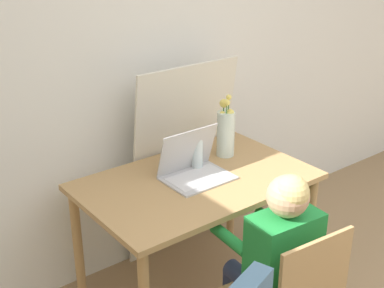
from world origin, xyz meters
The scene contains 7 objects.
wall_back centered at (0.00, 2.23, 1.25)m, with size 6.40×0.05×2.50m.
dining_table centered at (-0.15, 1.66, 0.65)m, with size 1.19×0.75×0.74m.
person_seated centered at (-0.17, 1.06, 0.64)m, with size 0.35×0.45×1.03m.
laptop centered at (-0.14, 1.69, 0.80)m, with size 0.34×0.26×0.25m.
flower_vase centered at (0.17, 1.80, 0.89)m, with size 0.10×0.10×0.35m.
water_bottle centered at (-0.07, 1.76, 0.84)m, with size 0.06×0.06×0.21m.
cardboard_panel centered at (0.07, 2.08, 0.62)m, with size 0.69×0.19×1.24m.
Camera 1 is at (-1.67, -0.27, 2.00)m, focal length 50.00 mm.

